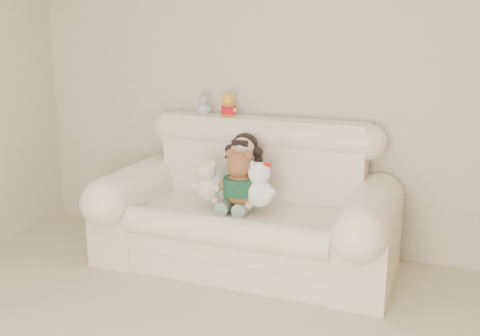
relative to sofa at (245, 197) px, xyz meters
name	(u,v)px	position (x,y,z in m)	size (l,w,h in m)	color
wall_back	(302,80)	(0.26, 0.50, 0.78)	(4.50, 4.50, 0.00)	beige
sofa	(245,197)	(0.00, 0.00, 0.00)	(2.10, 0.95, 1.03)	#FAEECA
seated_child	(243,170)	(-0.04, 0.08, 0.18)	(0.33, 0.40, 0.54)	#246943
brown_teddy	(239,172)	(0.00, -0.12, 0.21)	(0.29, 0.22, 0.45)	brown
white_cat	(260,179)	(0.15, -0.12, 0.17)	(0.24, 0.19, 0.38)	white
cream_teddy	(207,176)	(-0.24, -0.12, 0.16)	(0.22, 0.17, 0.35)	white
yellow_mini_bear	(229,104)	(-0.27, 0.35, 0.61)	(0.14, 0.11, 0.22)	yellow
grey_mini_plush	(204,103)	(-0.48, 0.38, 0.60)	(0.13, 0.10, 0.20)	#B0B0B7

